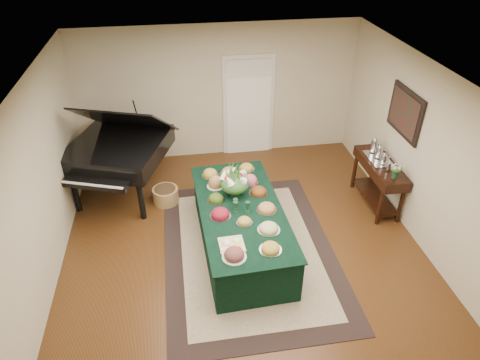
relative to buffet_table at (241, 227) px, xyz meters
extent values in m
plane|color=black|center=(0.03, -0.01, -0.37)|extent=(6.00, 6.00, 0.00)
cube|color=black|center=(0.11, -0.12, -0.37)|extent=(2.59, 3.62, 0.01)
cube|color=beige|center=(0.11, -0.12, -0.36)|extent=(2.07, 3.10, 0.01)
cube|color=silver|center=(0.63, 2.97, 0.68)|extent=(1.05, 0.04, 2.10)
cube|color=white|center=(0.63, 2.95, 0.63)|extent=(0.90, 0.06, 2.00)
cube|color=black|center=(0.00, 0.00, -0.01)|extent=(1.26, 2.57, 0.72)
cube|color=black|center=(0.00, 0.00, 0.35)|extent=(1.32, 2.63, 0.02)
cylinder|color=silver|center=(0.26, 0.65, 0.37)|extent=(0.27, 0.27, 0.01)
ellipsoid|color=#C86474|center=(0.26, 0.65, 0.43)|extent=(0.22, 0.22, 0.10)
cylinder|color=silver|center=(-0.34, 0.26, 0.37)|extent=(0.28, 0.28, 0.01)
ellipsoid|color=#3D5B17|center=(-0.34, 0.26, 0.41)|extent=(0.23, 0.23, 0.08)
cylinder|color=silver|center=(0.33, 0.35, 0.37)|extent=(0.30, 0.30, 0.01)
ellipsoid|color=brown|center=(0.33, 0.35, 0.41)|extent=(0.24, 0.24, 0.07)
cylinder|color=silver|center=(-0.31, 0.64, 0.37)|extent=(0.28, 0.28, 0.01)
ellipsoid|color=#B78141|center=(-0.31, 0.64, 0.44)|extent=(0.23, 0.23, 0.14)
cylinder|color=silver|center=(-0.36, 0.96, 0.37)|extent=(0.29, 0.29, 0.01)
ellipsoid|color=gold|center=(-0.36, 0.96, 0.42)|extent=(0.23, 0.23, 0.09)
cylinder|color=silver|center=(-0.25, -1.00, 0.37)|extent=(0.32, 0.32, 0.01)
ellipsoid|color=brown|center=(-0.25, -1.00, 0.42)|extent=(0.26, 0.26, 0.10)
cylinder|color=silver|center=(0.27, 1.07, 0.37)|extent=(0.28, 0.28, 0.01)
ellipsoid|color=gold|center=(0.27, 1.07, 0.41)|extent=(0.23, 0.23, 0.07)
cylinder|color=silver|center=(0.37, -0.09, 0.37)|extent=(0.31, 0.31, 0.01)
ellipsoid|color=#B78141|center=(0.37, -0.09, 0.41)|extent=(0.26, 0.26, 0.07)
cylinder|color=silver|center=(0.31, -0.54, 0.37)|extent=(0.32, 0.32, 0.01)
ellipsoid|color=#CDCC80|center=(0.31, -0.54, 0.41)|extent=(0.26, 0.26, 0.07)
cylinder|color=silver|center=(-0.32, -0.12, 0.37)|extent=(0.32, 0.32, 0.01)
ellipsoid|color=maroon|center=(-0.32, -0.12, 0.42)|extent=(0.26, 0.26, 0.08)
cylinder|color=silver|center=(0.24, -0.94, 0.37)|extent=(0.30, 0.30, 0.01)
ellipsoid|color=gold|center=(0.24, -0.94, 0.41)|extent=(0.25, 0.25, 0.07)
cylinder|color=silver|center=(0.00, -0.33, 0.37)|extent=(0.24, 0.24, 0.01)
ellipsoid|color=gold|center=(0.00, -0.33, 0.40)|extent=(0.19, 0.19, 0.05)
cylinder|color=silver|center=(-0.04, 0.96, 0.37)|extent=(0.33, 0.33, 0.01)
ellipsoid|color=gold|center=(-0.04, 0.96, 0.42)|extent=(0.27, 0.27, 0.08)
cube|color=tan|center=(-0.25, -0.77, 0.37)|extent=(0.35, 0.35, 0.02)
ellipsoid|color=beige|center=(-0.31, -0.74, 0.42)|extent=(0.14, 0.14, 0.08)
ellipsoid|color=beige|center=(-0.17, -0.71, 0.42)|extent=(0.12, 0.12, 0.07)
cube|color=gold|center=(-0.20, -0.85, 0.41)|extent=(0.11, 0.10, 0.05)
cylinder|color=#15361F|center=(-0.04, 0.36, 0.45)|extent=(0.17, 0.17, 0.17)
ellipsoid|color=#2B5B24|center=(-0.04, 0.36, 0.57)|extent=(0.44, 0.44, 0.29)
cylinder|color=black|center=(-2.65, 1.35, 0.01)|extent=(0.10, 0.10, 0.76)
cylinder|color=black|center=(-1.53, 0.96, 0.01)|extent=(0.10, 0.10, 0.76)
cylinder|color=black|center=(-1.64, 2.43, 0.01)|extent=(0.10, 0.10, 0.76)
cube|color=black|center=(-1.88, 1.77, 0.55)|extent=(1.97, 2.04, 0.32)
cube|color=black|center=(-2.18, 0.90, 0.44)|extent=(1.09, 0.57, 0.10)
cube|color=black|center=(-1.68, 1.86, 1.06)|extent=(1.76, 1.59, 0.83)
cylinder|color=olive|center=(-1.14, 1.35, -0.23)|extent=(0.46, 0.46, 0.28)
cylinder|color=black|center=(2.35, 0.18, -0.04)|extent=(0.07, 0.07, 0.67)
cylinder|color=black|center=(2.71, 0.18, -0.04)|extent=(0.07, 0.07, 0.67)
cylinder|color=black|center=(2.35, 1.29, -0.04)|extent=(0.07, 0.07, 0.67)
cylinder|color=black|center=(2.71, 1.29, -0.04)|extent=(0.07, 0.07, 0.67)
cube|color=black|center=(2.53, 0.74, 0.39)|extent=(0.45, 1.31, 0.18)
cube|color=black|center=(2.53, 0.74, -0.22)|extent=(0.38, 1.16, 0.03)
cube|color=silver|center=(2.53, 0.87, 0.48)|extent=(0.34, 0.58, 0.02)
cylinder|color=#15361F|center=(2.53, 0.27, 0.54)|extent=(0.09, 0.09, 0.13)
ellipsoid|color=pink|center=(2.53, 0.27, 0.66)|extent=(0.19, 0.19, 0.13)
cube|color=black|center=(2.75, 0.74, 1.38)|extent=(0.04, 0.95, 0.75)
cube|color=#4D1419|center=(2.73, 0.74, 1.38)|extent=(0.01, 0.82, 0.62)
camera|label=1|loc=(-0.81, -4.99, 4.23)|focal=32.00mm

